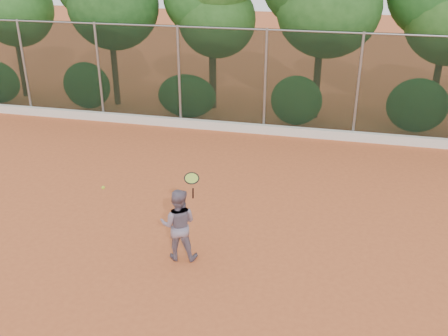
# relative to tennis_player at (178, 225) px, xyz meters

# --- Properties ---
(ground) EXTENTS (80.00, 80.00, 0.00)m
(ground) POSITION_rel_tennis_player_xyz_m (0.50, 0.90, -0.78)
(ground) COLOR #C85D2F
(ground) RESTS_ON ground
(concrete_curb) EXTENTS (24.00, 0.20, 0.30)m
(concrete_curb) POSITION_rel_tennis_player_xyz_m (0.50, 7.72, -0.63)
(concrete_curb) COLOR white
(concrete_curb) RESTS_ON ground
(tennis_player) EXTENTS (0.84, 0.70, 1.56)m
(tennis_player) POSITION_rel_tennis_player_xyz_m (0.00, 0.00, 0.00)
(tennis_player) COLOR slate
(tennis_player) RESTS_ON ground
(chainlink_fence) EXTENTS (24.09, 0.09, 3.50)m
(chainlink_fence) POSITION_rel_tennis_player_xyz_m (0.50, 7.90, 1.08)
(chainlink_fence) COLOR black
(chainlink_fence) RESTS_ON ground
(tennis_racket) EXTENTS (0.37, 0.36, 0.57)m
(tennis_racket) POSITION_rel_tennis_player_xyz_m (0.36, -0.17, 1.12)
(tennis_racket) COLOR black
(tennis_racket) RESTS_ON ground
(tennis_ball_in_flight) EXTENTS (0.07, 0.07, 0.07)m
(tennis_ball_in_flight) POSITION_rel_tennis_player_xyz_m (-1.35, -0.42, 0.89)
(tennis_ball_in_flight) COLOR #AEC72D
(tennis_ball_in_flight) RESTS_ON ground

